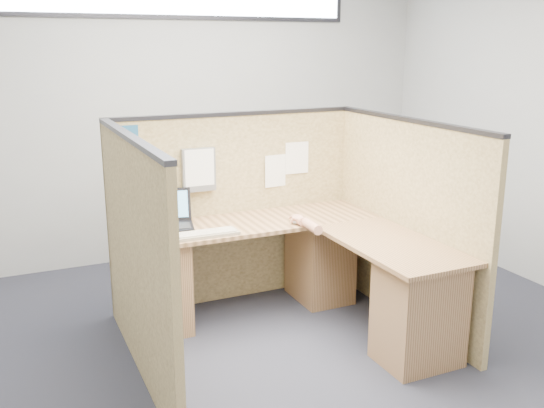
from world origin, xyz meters
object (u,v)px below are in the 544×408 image
laptop (166,218)px  l_desk (296,276)px  keyboard (206,234)px  mouse (297,221)px

laptop → l_desk: bearing=-21.5°
keyboard → mouse: bearing=1.0°
l_desk → keyboard: size_ratio=4.24×
laptop → mouse: size_ratio=3.85×
laptop → keyboard: 0.40m
laptop → mouse: bearing=-8.8°
l_desk → mouse: mouse is taller
keyboard → mouse: (0.72, -0.00, 0.01)m
laptop → mouse: laptop is taller
l_desk → mouse: 0.42m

